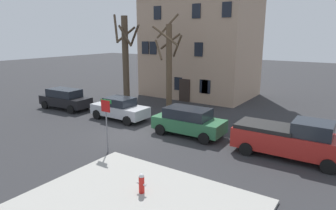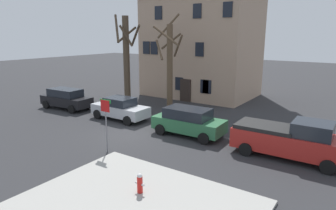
{
  "view_description": "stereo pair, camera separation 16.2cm",
  "coord_description": "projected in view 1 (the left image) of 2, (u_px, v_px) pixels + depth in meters",
  "views": [
    {
      "loc": [
        11.69,
        -13.26,
        6.09
      ],
      "look_at": [
        1.63,
        1.69,
        1.8
      ],
      "focal_mm": 31.85,
      "sensor_mm": 36.0,
      "label": 1
    },
    {
      "loc": [
        11.82,
        -13.17,
        6.09
      ],
      "look_at": [
        1.63,
        1.69,
        1.8
      ],
      "focal_mm": 31.85,
      "sensor_mm": 36.0,
      "label": 2
    }
  ],
  "objects": [
    {
      "name": "car_black_wagon",
      "position": [
        65.0,
        99.0,
        24.7
      ],
      "size": [
        4.65,
        2.16,
        1.68
      ],
      "color": "black",
      "rests_on": "ground_plane"
    },
    {
      "name": "pickup_truck_red",
      "position": [
        291.0,
        139.0,
        14.89
      ],
      "size": [
        5.56,
        2.19,
        2.03
      ],
      "color": "#AD231E",
      "rests_on": "ground_plane"
    },
    {
      "name": "car_silver_sedan",
      "position": [
        120.0,
        109.0,
        21.65
      ],
      "size": [
        4.35,
        1.99,
        1.63
      ],
      "color": "#B7BABF",
      "rests_on": "ground_plane"
    },
    {
      "name": "building_main",
      "position": [
        201.0,
        36.0,
        29.44
      ],
      "size": [
        10.81,
        7.72,
        11.54
      ],
      "color": "tan",
      "rests_on": "ground_plane"
    },
    {
      "name": "tree_bare_near",
      "position": [
        126.0,
        57.0,
        26.07
      ],
      "size": [
        2.49,
        2.5,
        7.76
      ],
      "color": "#4C3D2D",
      "rests_on": "ground_plane"
    },
    {
      "name": "street_sign_pole",
      "position": [
        106.0,
        116.0,
        15.32
      ],
      "size": [
        0.76,
        0.07,
        2.85
      ],
      "color": "slate",
      "rests_on": "ground_plane"
    },
    {
      "name": "car_green_wagon",
      "position": [
        188.0,
        121.0,
        18.27
      ],
      "size": [
        4.43,
        2.15,
        1.71
      ],
      "color": "#2D6B42",
      "rests_on": "ground_plane"
    },
    {
      "name": "fire_hydrant",
      "position": [
        142.0,
        183.0,
        11.43
      ],
      "size": [
        0.42,
        0.22,
        0.79
      ],
      "color": "red",
      "rests_on": "sidewalk_slab"
    },
    {
      "name": "ground_plane",
      "position": [
        131.0,
        135.0,
        18.46
      ],
      "size": [
        120.0,
        120.0,
        0.0
      ],
      "primitive_type": "plane",
      "color": "#2D2D30"
    },
    {
      "name": "sidewalk_slab",
      "position": [
        133.0,
        210.0,
        10.51
      ],
      "size": [
        8.3,
        6.83,
        0.12
      ],
      "primitive_type": "cube",
      "color": "#A8A59E",
      "rests_on": "ground_plane"
    },
    {
      "name": "tree_bare_mid",
      "position": [
        169.0,
        63.0,
        24.32
      ],
      "size": [
        2.67,
        2.7,
        7.75
      ],
      "color": "brown",
      "rests_on": "ground_plane"
    }
  ]
}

